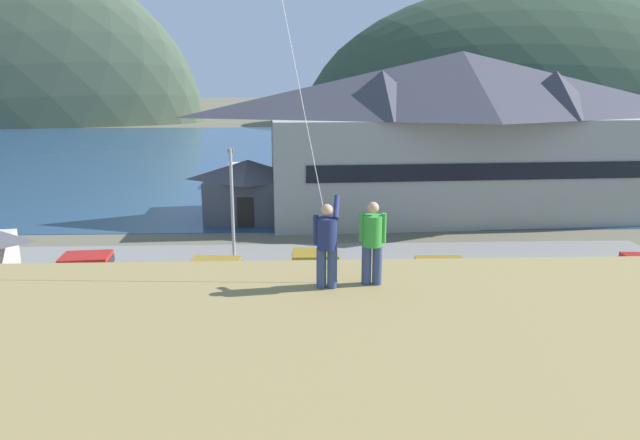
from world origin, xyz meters
name	(u,v)px	position (x,y,z in m)	size (l,w,h in m)	color
ground_plane	(304,368)	(0.00, 0.00, 0.00)	(600.00, 600.00, 0.00)	#66604C
parking_lot_pad	(303,310)	(0.00, 5.00, 0.05)	(40.00, 20.00, 0.10)	gray
bay_water	(299,152)	(0.00, 60.00, 0.01)	(360.00, 84.00, 0.03)	navy
far_hill_east_peak	(528,123)	(52.06, 111.57, 0.00)	(101.83, 63.66, 60.12)	#334733
harbor_lodge	(459,130)	(11.34, 22.83, 6.13)	(28.72, 12.44, 11.55)	#999E99
storage_shed_waterside	(249,189)	(-3.58, 21.31, 2.23)	(6.42, 4.56, 4.30)	#474C56
wharf_dock	(274,182)	(-2.36, 34.73, 0.35)	(3.20, 11.72, 0.70)	#70604C
moored_boat_wharfside	(238,178)	(-5.77, 34.99, 0.72)	(2.87, 6.97, 2.16)	silver
moored_boat_outer_mooring	(312,185)	(1.08, 31.16, 0.72)	(2.54, 6.98, 2.16)	navy
parked_car_mid_row_far	(157,328)	(-5.22, 1.17, 1.06)	(4.30, 2.26, 1.82)	red
parked_car_mid_row_center	(442,279)	(6.19, 5.85, 1.06)	(4.26, 2.17, 1.82)	#B28923
parked_car_front_row_red	(317,270)	(0.70, 7.33, 1.06)	(4.20, 2.06, 1.82)	#B28923
parked_car_corner_spot	(90,273)	(-9.70, 7.30, 1.06)	(4.35, 2.35, 1.82)	red
parked_car_front_row_silver	(213,279)	(-3.95, 6.25, 1.06)	(4.34, 2.33, 1.82)	#B28923
parking_light_pole	(232,200)	(-3.48, 10.56, 3.73)	(0.24, 0.78, 6.22)	#ADADB2
person_kite_flyer	(327,243)	(0.42, -6.87, 6.46)	(0.56, 0.64, 1.86)	#384770
person_companion	(372,240)	(1.36, -6.70, 6.45)	(0.55, 0.40, 1.74)	#384770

